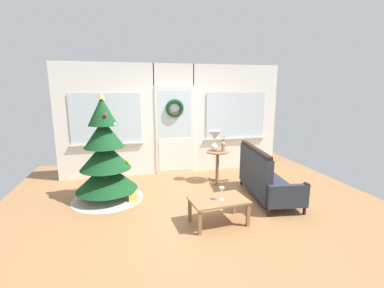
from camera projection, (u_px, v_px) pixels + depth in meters
The scene contains 10 objects.
ground_plane at pixel (197, 208), 4.63m from camera, with size 6.76×6.76×0.00m, color #996B42.
back_wall_with_door at pixel (174, 119), 6.35m from camera, with size 5.20×0.19×2.55m.
christmas_tree at pixel (105, 161), 4.87m from camera, with size 1.28×1.28×1.94m.
settee_sofa at pixel (264, 178), 4.99m from camera, with size 0.90×1.68×0.96m.
side_table at pixel (217, 160), 5.82m from camera, with size 0.50×0.48×0.69m.
table_lamp at pixel (214, 138), 5.75m from camera, with size 0.28×0.28×0.44m.
flower_vase at pixel (223, 146), 5.73m from camera, with size 0.11×0.10×0.35m.
coffee_table at pixel (219, 203), 4.04m from camera, with size 0.88×0.59×0.39m.
wine_glass at pixel (222, 191), 3.98m from camera, with size 0.08×0.08×0.20m.
gift_box at pixel (133, 197), 4.87m from camera, with size 0.16×0.15×0.16m, color #D8C64C.
Camera 1 is at (-1.11, -4.17, 2.01)m, focal length 25.39 mm.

